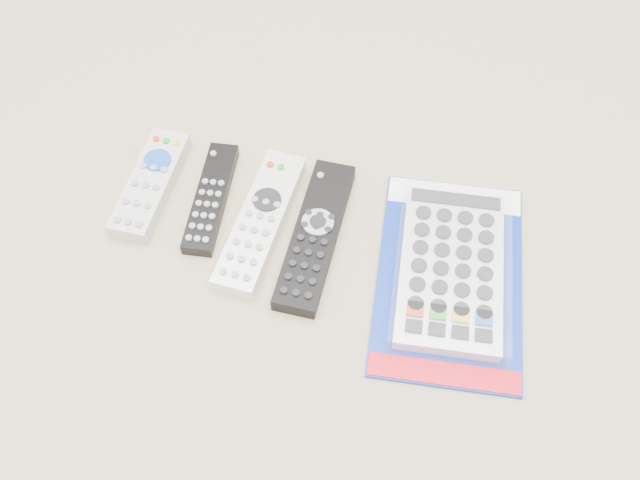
% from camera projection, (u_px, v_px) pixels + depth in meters
% --- Properties ---
extents(remote_small_grey, '(0.05, 0.17, 0.03)m').
position_uv_depth(remote_small_grey, '(150.00, 184.00, 0.93)').
color(remote_small_grey, '#ADADB0').
rests_on(remote_small_grey, ground).
extents(remote_slim_black, '(0.06, 0.17, 0.02)m').
position_uv_depth(remote_slim_black, '(211.00, 198.00, 0.92)').
color(remote_slim_black, black).
rests_on(remote_slim_black, ground).
extents(remote_silver_dvd, '(0.06, 0.22, 0.02)m').
position_uv_depth(remote_silver_dvd, '(260.00, 221.00, 0.90)').
color(remote_silver_dvd, silver).
rests_on(remote_silver_dvd, ground).
extents(remote_large_black, '(0.05, 0.22, 0.02)m').
position_uv_depth(remote_large_black, '(315.00, 235.00, 0.89)').
color(remote_large_black, black).
rests_on(remote_large_black, ground).
extents(jumbo_remote_packaged, '(0.20, 0.30, 0.04)m').
position_uv_depth(jumbo_remote_packaged, '(451.00, 268.00, 0.86)').
color(jumbo_remote_packaged, navy).
rests_on(jumbo_remote_packaged, ground).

